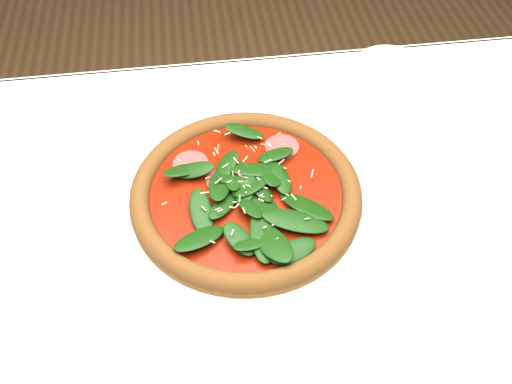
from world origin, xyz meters
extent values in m
cube|color=white|center=(0.00, 0.00, 0.73)|extent=(1.20, 0.80, 0.04)
cylinder|color=#462B1C|center=(0.54, 0.34, 0.35)|extent=(0.06, 0.06, 0.71)
cube|color=white|center=(0.00, 0.40, 0.64)|extent=(1.20, 0.01, 0.22)
cylinder|color=white|center=(0.01, 0.05, 0.76)|extent=(0.39, 0.39, 0.01)
torus|color=white|center=(0.01, 0.05, 0.76)|extent=(0.39, 0.39, 0.01)
cylinder|color=#A26B27|center=(0.01, 0.05, 0.77)|extent=(0.44, 0.44, 0.01)
torus|color=#995A23|center=(0.01, 0.05, 0.78)|extent=(0.45, 0.45, 0.03)
cylinder|color=maroon|center=(0.01, 0.05, 0.78)|extent=(0.37, 0.37, 0.00)
cylinder|color=#A04940|center=(0.01, 0.05, 0.78)|extent=(0.32, 0.32, 0.00)
ellipsoid|color=#13380A|center=(0.01, 0.05, 0.79)|extent=(0.35, 0.35, 0.03)
cylinder|color=beige|center=(0.01, 0.05, 0.80)|extent=(0.32, 0.32, 0.00)
cylinder|color=white|center=(0.32, 0.33, 0.75)|extent=(0.14, 0.14, 0.01)
torus|color=white|center=(0.32, 0.33, 0.76)|extent=(0.14, 0.14, 0.01)
camera|label=1|loc=(-0.05, -0.49, 1.40)|focal=40.00mm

